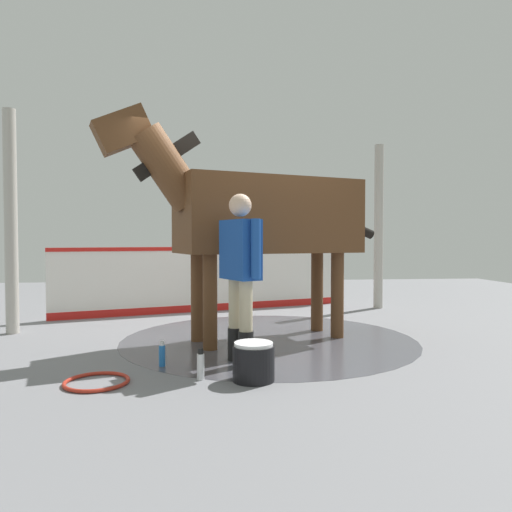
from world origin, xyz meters
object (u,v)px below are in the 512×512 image
at_px(wash_bucket, 254,362).
at_px(hose_coil, 97,382).
at_px(handler, 240,266).
at_px(bottle_spray, 162,355).
at_px(horse, 259,215).
at_px(bottle_shampoo, 201,365).

bearing_deg(wash_bucket, hose_coil, -2.30).
bearing_deg(handler, bottle_spray, 158.99).
height_order(horse, wash_bucket, horse).
height_order(handler, bottle_shampoo, handler).
bearing_deg(horse, bottle_spray, 28.59).
bearing_deg(horse, hose_coil, 28.34).
distance_m(horse, wash_bucket, 2.13).
distance_m(handler, bottle_shampoo, 1.06).
distance_m(horse, handler, 1.20).
height_order(horse, hose_coil, horse).
xyz_separation_m(horse, hose_coil, (1.55, 1.59, -1.49)).
distance_m(wash_bucket, hose_coil, 1.34).
height_order(handler, hose_coil, handler).
relative_size(wash_bucket, bottle_shampoo, 1.32).
bearing_deg(bottle_shampoo, hose_coil, 1.64).
distance_m(wash_bucket, bottle_shampoo, 0.46).
bearing_deg(wash_bucket, bottle_spray, -33.81).
xyz_separation_m(wash_bucket, hose_coil, (1.33, -0.05, -0.15)).
bearing_deg(horse, handler, 56.63).
bearing_deg(wash_bucket, horse, -97.94).
relative_size(bottle_spray, hose_coil, 0.45).
bearing_deg(hose_coil, bottle_spray, -134.97).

